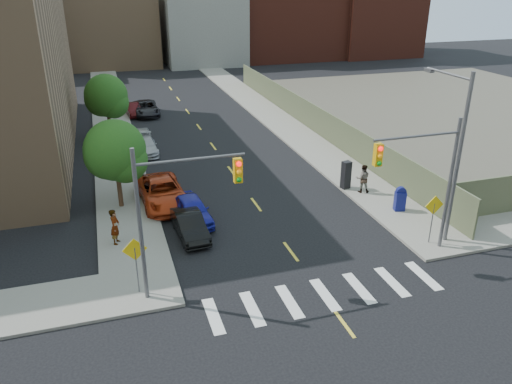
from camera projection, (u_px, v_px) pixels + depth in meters
ground at (367, 355)px, 18.71m from camera, size 160.00×160.00×0.00m
sidewalk_nw at (109, 108)px, 52.86m from camera, size 3.50×73.00×0.15m
sidewalk_ne at (249, 98)px, 57.10m from camera, size 3.50×73.00×0.15m
fence_north at (311, 117)px, 45.32m from camera, size 0.12×44.00×2.50m
gravel_lot at (464, 110)px, 52.59m from camera, size 36.00×42.00×0.06m
bg_bldg_midwest at (107, 14)px, 77.04m from camera, size 14.00×16.00×15.00m
bg_bldg_center at (200, 29)px, 80.12m from camera, size 12.00×16.00×10.00m
bg_bldg_east at (278, 7)px, 84.49m from camera, size 18.00×18.00×16.00m
bg_bldg_fareast at (368, 0)px, 86.71m from camera, size 14.00×16.00×18.00m
signal_nw at (175, 202)px, 20.51m from camera, size 4.59×0.30×7.00m
signal_ne at (426, 171)px, 23.78m from camera, size 4.59×0.30×7.00m
streetlight_ne at (455, 147)px, 24.90m from camera, size 0.25×3.70×9.00m
warn_sign_nw at (135, 256)px, 21.47m from camera, size 1.06×0.06×2.83m
warn_sign_ne at (433, 211)px, 25.57m from camera, size 1.06×0.06×2.83m
warn_sign_midwest at (118, 156)px, 33.28m from camera, size 1.06×0.06×2.83m
tree_west_near at (115, 154)px, 29.17m from camera, size 3.66×3.64×5.52m
tree_west_far at (106, 98)px, 42.29m from camera, size 3.66×3.64×5.52m
parked_car_blue at (192, 210)px, 28.59m from camera, size 2.10×4.41×1.45m
parked_car_black at (190, 225)px, 26.97m from camera, size 1.64×4.05×1.31m
parked_car_red at (162, 192)px, 30.72m from camera, size 3.01×5.85×1.58m
parked_car_silver at (146, 146)px, 39.62m from camera, size 1.78×4.26×1.23m
parked_car_white at (142, 137)px, 41.79m from camera, size 1.73×3.74×1.24m
parked_car_maroon at (133, 109)px, 50.23m from camera, size 1.70×3.90×1.25m
parked_car_grey at (146, 108)px, 50.41m from camera, size 2.41×5.10×1.41m
mailbox at (400, 199)px, 29.61m from camera, size 0.70×0.59×1.49m
payphone at (346, 175)px, 32.62m from camera, size 0.63×0.55×1.85m
pedestrian_west at (115, 227)px, 25.85m from camera, size 0.67×0.82×1.93m
pedestrian_east at (363, 179)px, 32.01m from camera, size 1.10×0.99×1.87m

